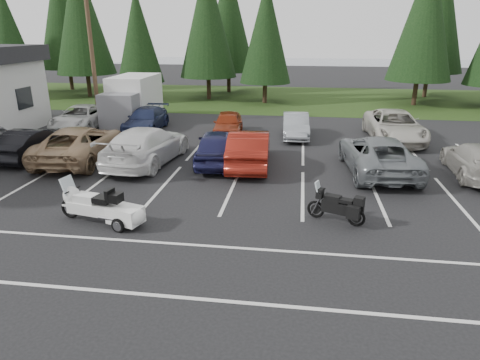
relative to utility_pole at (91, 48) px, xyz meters
name	(u,v)px	position (x,y,z in m)	size (l,w,h in m)	color
ground	(213,199)	(10.00, -12.00, -4.70)	(120.00, 120.00, 0.00)	black
grass_strip	(267,98)	(10.00, 12.00, -4.69)	(80.00, 16.00, 0.01)	#1E3611
lake_water	(309,68)	(14.00, 43.00, -4.70)	(70.00, 50.00, 0.02)	slate
utility_pole	(91,48)	(0.00, 0.00, 0.00)	(1.60, 0.26, 9.00)	#473321
box_truck	(130,100)	(2.00, 0.50, -3.25)	(2.40, 5.60, 2.90)	silver
stall_markings	(223,181)	(10.00, -10.00, -4.69)	(32.00, 16.00, 0.01)	silver
conifer_1	(8,34)	(-12.00, 9.20, 0.69)	(3.96, 3.96, 9.22)	#332316
conifer_2	(81,15)	(-6.00, 10.80, 2.25)	(5.10, 5.10, 11.89)	#332316
conifer_3	(138,36)	(-0.50, 9.40, 0.57)	(3.87, 3.87, 9.02)	#332316
conifer_4	(207,19)	(5.00, 10.90, 1.83)	(4.80, 4.80, 11.17)	#332316
conifer_5	(266,31)	(10.00, 9.60, 0.93)	(4.14, 4.14, 9.63)	#332316
conifer_6	(425,16)	(22.00, 10.10, 2.01)	(4.93, 4.93, 11.48)	#332316
conifer_back_a	(63,13)	(-10.00, 15.00, 2.49)	(5.28, 5.28, 12.30)	#332316
conifer_back_b	(228,18)	(6.00, 15.50, 2.07)	(4.97, 4.97, 11.58)	#332316
conifer_back_c	(437,8)	(24.00, 14.80, 2.80)	(5.50, 5.50, 12.81)	#332316
car_near_1	(32,143)	(0.54, -8.07, -3.98)	(1.51, 4.34, 1.43)	black
car_near_2	(80,143)	(2.94, -8.10, -3.89)	(2.67, 5.79, 1.61)	#957756
car_near_3	(147,145)	(6.16, -8.09, -3.86)	(2.34, 5.76, 1.67)	white
car_near_4	(218,147)	(9.35, -7.68, -3.91)	(1.87, 4.64, 1.58)	#1C1C46
car_near_5	(249,148)	(10.81, -7.87, -3.88)	(1.72, 4.94, 1.63)	maroon
car_near_6	(378,154)	(16.31, -7.98, -3.91)	(2.61, 5.66, 1.57)	slate
car_near_7	(477,160)	(20.28, -7.98, -4.00)	(1.97, 4.84, 1.40)	#9E9A90
car_far_0	(81,117)	(-0.26, -1.82, -3.99)	(2.34, 5.07, 1.41)	silver
car_far_1	(146,120)	(3.83, -1.74, -4.02)	(1.89, 4.64, 1.35)	#1B2445
car_far_2	(228,124)	(8.90, -2.18, -4.02)	(1.59, 3.95, 1.35)	maroon
car_far_3	(296,126)	(12.76, -2.15, -4.04)	(1.40, 4.02, 1.32)	gray
car_far_4	(394,126)	(18.09, -2.17, -3.89)	(2.67, 5.78, 1.61)	beige
touring_motorcycle	(91,201)	(6.58, -14.42, -3.98)	(2.60, 0.80, 1.44)	silver
cargo_trailer	(126,217)	(7.79, -14.63, -4.36)	(1.47, 0.83, 0.68)	white
adventure_motorcycle	(336,203)	(14.22, -13.34, -4.06)	(2.09, 0.73, 1.27)	black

